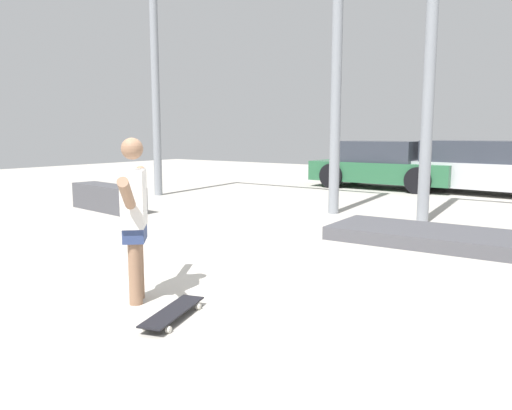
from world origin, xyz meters
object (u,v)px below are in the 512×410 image
(parked_car_green, at_px, (383,165))
(parked_car_silver, at_px, (480,168))
(grind_box, at_px, (108,198))
(manual_pad, at_px, (437,237))
(skateboarder, at_px, (134,213))
(skateboard, at_px, (173,312))

(parked_car_green, xyz_separation_m, parked_car_silver, (2.54, 0.21, 0.01))
(grind_box, height_order, parked_car_green, parked_car_green)
(grind_box, relative_size, manual_pad, 0.67)
(skateboarder, relative_size, parked_car_green, 0.38)
(manual_pad, distance_m, parked_car_silver, 6.78)
(manual_pad, height_order, parked_car_green, parked_car_green)
(skateboard, distance_m, parked_car_silver, 10.99)
(grind_box, bearing_deg, parked_car_silver, 54.06)
(manual_pad, bearing_deg, skateboarder, -110.67)
(skateboard, relative_size, grind_box, 0.42)
(skateboard, relative_size, manual_pad, 0.28)
(skateboarder, xyz_separation_m, parked_car_green, (-1.86, 10.62, -0.19))
(parked_car_green, bearing_deg, skateboard, -77.22)
(skateboard, xyz_separation_m, parked_car_green, (-2.46, 10.75, 0.58))
(grind_box, bearing_deg, skateboard, -33.14)
(skateboarder, height_order, grind_box, skateboarder)
(skateboarder, distance_m, parked_car_silver, 10.86)
(manual_pad, bearing_deg, parked_car_silver, 97.48)
(grind_box, xyz_separation_m, parked_car_silver, (5.42, 7.48, 0.40))
(parked_car_silver, bearing_deg, skateboarder, -88.87)
(skateboard, height_order, parked_car_green, parked_car_green)
(parked_car_green, distance_m, parked_car_silver, 2.55)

